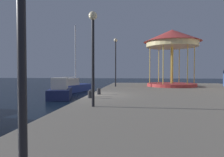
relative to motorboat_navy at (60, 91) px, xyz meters
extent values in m
plane|color=black|center=(3.43, -4.16, -0.65)|extent=(120.00, 120.00, 0.00)
cube|color=gray|center=(10.11, -4.16, -0.25)|extent=(13.36, 29.86, 0.80)
cube|color=#19214C|center=(-0.02, 0.07, -0.23)|extent=(2.72, 4.41, 0.82)
cube|color=beige|center=(0.05, -0.22, 0.65)|extent=(1.64, 2.05, 0.94)
cube|color=#4C6070|center=(-0.17, 0.66, 0.84)|extent=(1.05, 0.36, 0.42)
cube|color=navy|center=(-0.65, 5.72, -0.25)|extent=(3.06, 6.04, 0.80)
cube|color=beige|center=(-0.84, 4.91, 0.53)|extent=(1.78, 2.77, 0.76)
cylinder|color=silver|center=(-0.51, 6.28, 3.56)|extent=(0.12, 0.12, 6.82)
cylinder|color=silver|center=(-0.82, 5.01, 1.05)|extent=(0.70, 2.55, 0.08)
cylinder|color=#B23333|center=(10.01, 4.41, 0.30)|extent=(4.87, 4.87, 0.30)
cylinder|color=gold|center=(10.01, 4.41, 2.28)|extent=(0.28, 0.28, 3.65)
cylinder|color=#F2E099|center=(10.01, 4.41, 4.35)|extent=(5.10, 5.10, 0.50)
cone|color=#C63D38|center=(10.01, 4.41, 5.22)|extent=(5.67, 5.67, 1.24)
cylinder|color=gold|center=(12.20, 4.41, 2.28)|extent=(0.08, 0.08, 3.65)
cylinder|color=gold|center=(11.11, 6.30, 2.28)|extent=(0.08, 0.08, 3.65)
cylinder|color=gold|center=(8.92, 6.30, 2.28)|extent=(0.08, 0.08, 3.65)
cylinder|color=gold|center=(7.83, 4.41, 2.28)|extent=(0.08, 0.08, 3.65)
cylinder|color=gold|center=(8.92, 2.52, 2.28)|extent=(0.08, 0.08, 3.65)
cylinder|color=gold|center=(11.11, 2.52, 2.28)|extent=(0.08, 0.08, 3.65)
cylinder|color=black|center=(4.94, -14.61, 2.24)|extent=(0.12, 0.12, 4.17)
cylinder|color=black|center=(4.66, -8.64, 1.96)|extent=(0.12, 0.12, 3.61)
sphere|color=#F9E5B2|center=(4.66, -8.64, 3.94)|extent=(0.36, 0.36, 0.36)
cylinder|color=black|center=(4.44, 3.31, 2.35)|extent=(0.12, 0.12, 4.39)
sphere|color=#F9E5B2|center=(4.44, 3.31, 4.72)|extent=(0.36, 0.36, 0.36)
cylinder|color=#2D2D33|center=(4.06, -3.93, 0.35)|extent=(0.24, 0.24, 0.40)
cylinder|color=#2D2D33|center=(3.81, -5.05, 0.35)|extent=(0.24, 0.24, 0.40)
cylinder|color=#2D2D33|center=(3.89, -5.81, 0.35)|extent=(0.24, 0.24, 0.40)
camera|label=1|loc=(6.46, -17.26, 1.61)|focal=33.66mm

